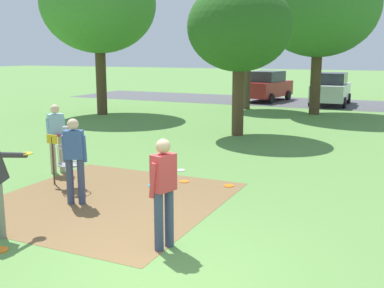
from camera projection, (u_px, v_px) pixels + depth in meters
The scene contains 17 objects.
ground_plane at pixel (159, 267), 6.47m from camera, with size 160.00×160.00×0.00m, color #5B8942.
dirt_tee_pad at pixel (107, 200), 9.43m from camera, with size 4.45×4.70×0.01m, color brown.
disc_golf_basket at pixel (67, 155), 10.15m from camera, with size 0.98×0.58×1.39m.
player_foreground_watching at pixel (56, 134), 11.44m from camera, with size 0.45×0.48×1.71m.
player_throwing at pixel (74, 156), 9.03m from camera, with size 0.49×0.45×1.71m.
player_waiting_left at pixel (163, 187), 6.93m from camera, with size 0.44×0.50×1.71m.
frisbee_near_basket at pixel (80, 165), 12.34m from camera, with size 0.25×0.25×0.02m, color red.
frisbee_by_tee at pixel (184, 181), 10.76m from camera, with size 0.24×0.24×0.02m, color orange.
frisbee_scattered_a at pixel (181, 170), 11.81m from camera, with size 0.20×0.20×0.02m, color white.
frisbee_scattered_b at pixel (229, 186), 10.42m from camera, with size 0.24×0.24×0.02m, color orange.
tree_near_left at pixel (319, 6), 21.70m from camera, with size 5.59×5.59×7.49m.
tree_near_right at pixel (98, 4), 21.69m from camera, with size 5.41×5.41×7.52m.
tree_mid_left at pixel (248, 25), 24.01m from camera, with size 3.55×3.55×5.92m.
tree_mid_center at pixel (239, 28), 16.18m from camera, with size 3.67×3.67×5.41m.
parking_lot_strip at pixel (350, 105), 26.88m from camera, with size 36.00×6.00×0.01m, color #4C4C51.
parked_car_leftmost at pixel (267, 86), 28.82m from camera, with size 2.44×4.42×1.84m.
parked_car_center_left at pixel (331, 89), 26.49m from camera, with size 2.05×4.24×1.84m.
Camera 1 is at (2.95, -5.27, 2.95)m, focal length 43.32 mm.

